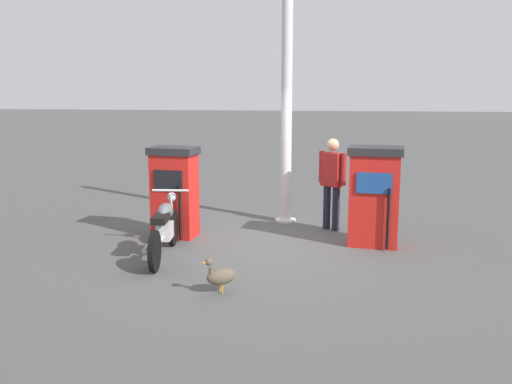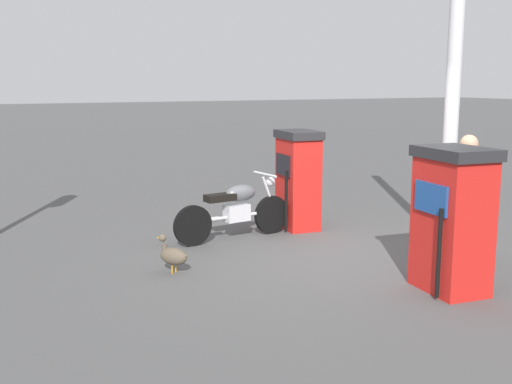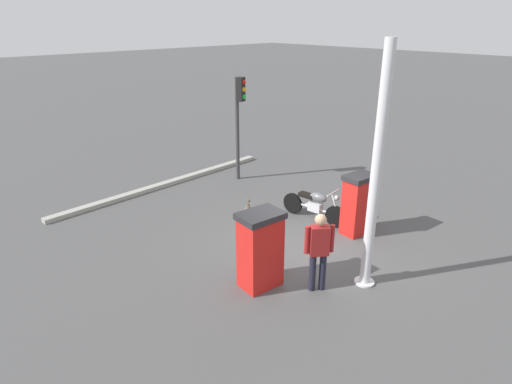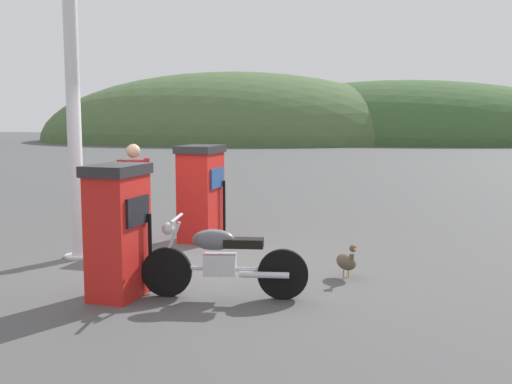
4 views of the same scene
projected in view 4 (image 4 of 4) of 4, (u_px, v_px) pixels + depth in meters
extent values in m
plane|color=#4C4C4C|center=(187.00, 264.00, 8.54)|extent=(120.00, 120.00, 0.00)
cube|color=red|center=(118.00, 237.00, 6.92)|extent=(0.55, 0.74, 1.39)
cube|color=black|center=(138.00, 211.00, 6.81)|extent=(0.08, 0.49, 0.32)
cube|color=#262628|center=(116.00, 170.00, 6.83)|extent=(0.60, 0.81, 0.12)
cylinder|color=black|center=(150.00, 253.00, 7.06)|extent=(0.05, 0.05, 0.90)
cube|color=red|center=(201.00, 197.00, 10.09)|extent=(0.62, 0.81, 1.45)
cube|color=#1E478C|center=(217.00, 178.00, 9.97)|extent=(0.09, 0.53, 0.32)
cube|color=#262628|center=(200.00, 149.00, 10.00)|extent=(0.68, 0.89, 0.12)
cylinder|color=black|center=(224.00, 209.00, 10.24)|extent=(0.05, 0.05, 0.94)
cylinder|color=black|center=(167.00, 272.00, 6.99)|extent=(0.57, 0.14, 0.57)
cylinder|color=black|center=(283.00, 274.00, 6.88)|extent=(0.57, 0.14, 0.57)
cube|color=silver|center=(220.00, 264.00, 6.93)|extent=(0.38, 0.24, 0.24)
cylinder|color=silver|center=(224.00, 269.00, 6.93)|extent=(0.99, 0.17, 0.05)
ellipsoid|color=#595B60|center=(214.00, 240.00, 6.90)|extent=(0.50, 0.28, 0.24)
cube|color=black|center=(244.00, 243.00, 6.87)|extent=(0.46, 0.25, 0.10)
cylinder|color=silver|center=(170.00, 246.00, 6.95)|extent=(0.26, 0.07, 0.57)
cylinder|color=silver|center=(176.00, 218.00, 6.90)|extent=(0.10, 0.56, 0.04)
sphere|color=silver|center=(168.00, 229.00, 6.92)|extent=(0.16, 0.16, 0.14)
cylinder|color=silver|center=(264.00, 275.00, 6.78)|extent=(0.55, 0.13, 0.07)
cylinder|color=#1E1E2D|center=(129.00, 223.00, 9.57)|extent=(0.18, 0.18, 0.78)
cylinder|color=#1E1E2D|center=(140.00, 221.00, 9.71)|extent=(0.18, 0.18, 0.78)
cube|color=maroon|center=(134.00, 179.00, 9.55)|extent=(0.37, 0.41, 0.58)
cylinder|color=maroon|center=(120.00, 178.00, 9.39)|extent=(0.13, 0.13, 0.55)
cylinder|color=maroon|center=(147.00, 176.00, 9.71)|extent=(0.13, 0.13, 0.55)
sphere|color=tan|center=(133.00, 151.00, 9.50)|extent=(0.30, 0.30, 0.22)
ellipsoid|color=brown|center=(346.00, 262.00, 7.80)|extent=(0.36, 0.41, 0.21)
cylinder|color=brown|center=(352.00, 259.00, 7.68)|extent=(0.08, 0.08, 0.14)
sphere|color=brown|center=(353.00, 248.00, 7.63)|extent=(0.13, 0.13, 0.09)
cone|color=orange|center=(356.00, 250.00, 7.58)|extent=(0.07, 0.07, 0.04)
cone|color=brown|center=(339.00, 257.00, 7.95)|extent=(0.10, 0.10, 0.07)
cylinder|color=orange|center=(348.00, 273.00, 7.83)|extent=(0.02, 0.02, 0.10)
cylinder|color=orange|center=(343.00, 274.00, 7.81)|extent=(0.02, 0.02, 0.10)
cylinder|color=silver|center=(73.00, 96.00, 8.66)|extent=(0.20, 0.20, 4.65)
cylinder|color=silver|center=(79.00, 256.00, 8.95)|extent=(0.40, 0.40, 0.04)
ellipsoid|color=#38562D|center=(401.00, 142.00, 47.55)|extent=(32.39, 16.44, 9.43)
ellipsoid|color=#476038|center=(230.00, 141.00, 48.52)|extent=(31.01, 19.17, 10.79)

